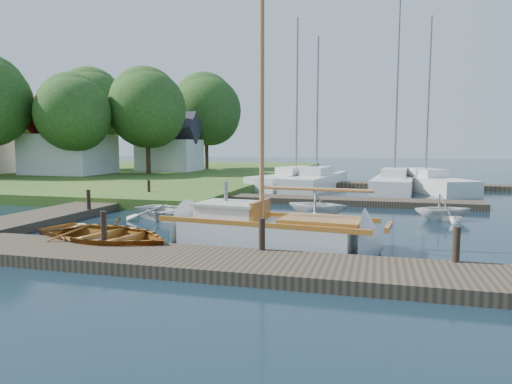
% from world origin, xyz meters
% --- Properties ---
extents(ground, '(160.00, 160.00, 0.00)m').
position_xyz_m(ground, '(0.00, 0.00, 0.00)').
color(ground, black).
rests_on(ground, ground).
extents(near_dock, '(18.00, 2.20, 0.30)m').
position_xyz_m(near_dock, '(0.00, -6.00, 0.15)').
color(near_dock, '#30281F').
rests_on(near_dock, ground).
extents(left_dock, '(2.20, 18.00, 0.30)m').
position_xyz_m(left_dock, '(-8.00, 2.00, 0.15)').
color(left_dock, '#30281F').
rests_on(left_dock, ground).
extents(far_dock, '(14.00, 1.60, 0.30)m').
position_xyz_m(far_dock, '(2.00, 6.50, 0.15)').
color(far_dock, '#30281F').
rests_on(far_dock, ground).
extents(pontoon, '(30.00, 1.60, 0.30)m').
position_xyz_m(pontoon, '(10.00, 16.00, 0.15)').
color(pontoon, '#30281F').
rests_on(pontoon, ground).
extents(shore, '(50.00, 40.00, 0.50)m').
position_xyz_m(shore, '(-28.00, 22.00, 0.25)').
color(shore, '#2E531C').
rests_on(shore, ground).
extents(mooring_post_1, '(0.16, 0.16, 0.80)m').
position_xyz_m(mooring_post_1, '(-3.00, -5.00, 0.70)').
color(mooring_post_1, black).
rests_on(mooring_post_1, near_dock).
extents(mooring_post_2, '(0.16, 0.16, 0.80)m').
position_xyz_m(mooring_post_2, '(1.50, -5.00, 0.70)').
color(mooring_post_2, black).
rests_on(mooring_post_2, near_dock).
extents(mooring_post_3, '(0.16, 0.16, 0.80)m').
position_xyz_m(mooring_post_3, '(6.00, -5.00, 0.70)').
color(mooring_post_3, black).
rests_on(mooring_post_3, near_dock).
extents(mooring_post_4, '(0.16, 0.16, 0.80)m').
position_xyz_m(mooring_post_4, '(-7.00, 0.00, 0.70)').
color(mooring_post_4, black).
rests_on(mooring_post_4, left_dock).
extents(mooring_post_5, '(0.16, 0.16, 0.80)m').
position_xyz_m(mooring_post_5, '(-7.00, 5.00, 0.70)').
color(mooring_post_5, black).
rests_on(mooring_post_5, left_dock).
extents(sailboat, '(7.32, 2.74, 9.83)m').
position_xyz_m(sailboat, '(1.35, -3.06, 0.34)').
color(sailboat, beige).
rests_on(sailboat, ground).
extents(dinghy, '(5.05, 4.15, 0.91)m').
position_xyz_m(dinghy, '(-3.17, -4.70, 0.46)').
color(dinghy, '#96571E').
rests_on(dinghy, ground).
extents(tender_a, '(4.62, 4.04, 0.80)m').
position_xyz_m(tender_a, '(-3.30, 0.21, 0.40)').
color(tender_a, beige).
rests_on(tender_a, ground).
extents(tender_b, '(2.71, 2.44, 1.27)m').
position_xyz_m(tender_b, '(1.96, 2.20, 0.63)').
color(tender_b, beige).
rests_on(tender_b, ground).
extents(tender_d, '(2.55, 2.33, 1.14)m').
position_xyz_m(tender_d, '(6.71, 2.74, 0.57)').
color(tender_d, beige).
rests_on(tender_d, ground).
extents(marina_boat_0, '(5.33, 8.76, 11.11)m').
position_xyz_m(marina_boat_0, '(-1.09, 14.46, 0.57)').
color(marina_boat_0, beige).
rests_on(marina_boat_0, ground).
extents(marina_boat_1, '(3.44, 9.37, 9.82)m').
position_xyz_m(marina_boat_1, '(0.30, 14.27, 0.56)').
color(marina_boat_1, beige).
rests_on(marina_boat_1, ground).
extents(marina_boat_2, '(2.98, 8.46, 11.73)m').
position_xyz_m(marina_boat_2, '(5.23, 13.71, 0.58)').
color(marina_boat_2, beige).
rests_on(marina_boat_2, ground).
extents(marina_boat_3, '(5.40, 8.33, 10.62)m').
position_xyz_m(marina_boat_3, '(7.11, 14.30, 0.57)').
color(marina_boat_3, beige).
rests_on(marina_boat_3, ground).
extents(house_a, '(6.30, 5.00, 6.29)m').
position_xyz_m(house_a, '(-20.00, 16.00, 2.96)').
color(house_a, white).
rests_on(house_a, shore).
extents(house_c, '(5.25, 4.00, 5.28)m').
position_xyz_m(house_c, '(-14.00, 22.00, 2.58)').
color(house_c, white).
rests_on(house_c, shore).
extents(tree_2, '(5.83, 5.75, 7.82)m').
position_xyz_m(tree_2, '(-18.00, 14.05, 5.25)').
color(tree_2, '#332114').
rests_on(tree_2, shore).
extents(tree_3, '(6.41, 6.38, 8.74)m').
position_xyz_m(tree_3, '(-14.00, 18.05, 5.81)').
color(tree_3, '#332114').
rests_on(tree_3, shore).
extents(tree_4, '(7.01, 7.01, 9.66)m').
position_xyz_m(tree_4, '(-22.00, 22.05, 6.37)').
color(tree_4, '#332114').
rests_on(tree_4, shore).
extents(tree_5, '(6.00, 5.94, 8.10)m').
position_xyz_m(tree_5, '(-30.00, 20.05, 5.42)').
color(tree_5, '#332114').
rests_on(tree_5, shore).
extents(tree_7, '(6.83, 6.83, 9.38)m').
position_xyz_m(tree_7, '(-12.00, 26.05, 6.20)').
color(tree_7, '#332114').
rests_on(tree_7, shore).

